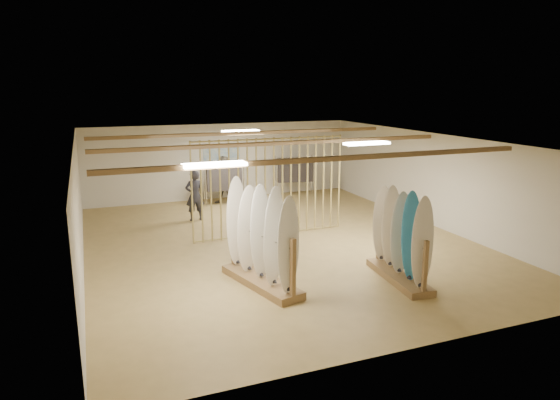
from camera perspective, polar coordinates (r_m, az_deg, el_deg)
name	(u,v)px	position (r m, az deg, el deg)	size (l,w,h in m)	color
floor	(280,243)	(13.64, 0.00, -4.92)	(12.00, 12.00, 0.00)	tan
ceiling	(280,140)	(13.05, 0.00, 6.86)	(12.00, 12.00, 0.00)	gray
wall_back	(222,161)	(18.90, -6.67, 4.41)	(12.00, 12.00, 0.00)	beige
wall_front	(419,268)	(8.20, 15.62, -7.45)	(12.00, 12.00, 0.00)	beige
wall_left	(78,209)	(12.41, -22.04, -1.00)	(12.00, 12.00, 0.00)	beige
wall_right	(434,180)	(15.77, 17.18, 2.20)	(12.00, 12.00, 0.00)	beige
ceiling_slats	(280,143)	(13.06, 0.00, 6.51)	(9.50, 6.12, 0.10)	olive
light_panels	(280,142)	(13.06, 0.00, 6.60)	(1.20, 0.35, 0.06)	white
bamboo_partition	(270,187)	(14.01, -1.19, 1.48)	(4.45, 0.05, 2.78)	tan
poster	(222,156)	(18.85, -6.67, 5.00)	(1.40, 0.03, 0.90)	#326AB1
rack_left	(261,252)	(10.61, -2.20, -5.95)	(1.18, 2.41, 2.22)	olive
rack_right	(400,250)	(11.22, 13.56, -5.59)	(0.78, 2.17, 2.03)	olive
clothing_rack_a	(224,179)	(17.87, -6.43, 2.43)	(1.35, 0.41, 1.45)	silver
clothing_rack_b	(295,170)	(19.15, 1.70, 3.43)	(1.44, 0.59, 1.56)	silver
shopper_a	(195,192)	(15.89, -9.73, 0.89)	(0.67, 0.45, 1.83)	#26262D
shopper_b	(225,177)	(17.90, -6.31, 2.58)	(0.95, 0.74, 1.96)	#3F3B31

